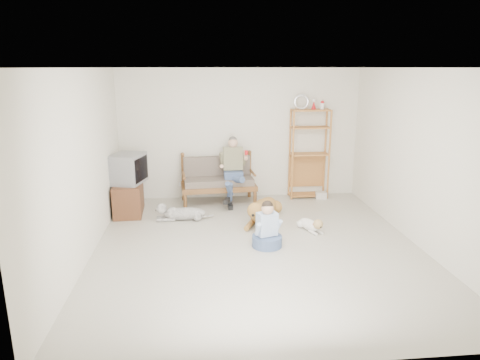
{
  "coord_description": "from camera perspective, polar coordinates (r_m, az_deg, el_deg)",
  "views": [
    {
      "loc": [
        -0.88,
        -6.1,
        2.71
      ],
      "look_at": [
        -0.18,
        1.0,
        0.82
      ],
      "focal_mm": 32.0,
      "sensor_mm": 36.0,
      "label": 1
    }
  ],
  "objects": [
    {
      "name": "golden_retriever",
      "position": [
        7.77,
        3.0,
        -4.05
      ],
      "size": [
        0.8,
        1.5,
        0.48
      ],
      "rotation": [
        0.0,
        0.0,
        -0.41
      ],
      "color": "#AB763B",
      "rests_on": "ground"
    },
    {
      "name": "tv_stand",
      "position": [
        8.39,
        -14.67,
        -2.35
      ],
      "size": [
        0.54,
        0.92,
        0.6
      ],
      "rotation": [
        0.0,
        0.0,
        0.05
      ],
      "color": "brown",
      "rests_on": "ground"
    },
    {
      "name": "shaggy_dog",
      "position": [
        7.9,
        -8.09,
        -4.37
      ],
      "size": [
        1.1,
        0.26,
        0.33
      ],
      "rotation": [
        0.0,
        0.0,
        -1.56
      ],
      "color": "white",
      "rests_on": "ground"
    },
    {
      "name": "crt_tv",
      "position": [
        8.25,
        -14.69,
        1.49
      ],
      "size": [
        0.69,
        0.78,
        0.55
      ],
      "rotation": [
        0.0,
        0.0,
        -0.28
      ],
      "color": "slate",
      "rests_on": "tv_stand"
    },
    {
      "name": "book_stack",
      "position": [
        9.25,
        10.75,
        -2.0
      ],
      "size": [
        0.25,
        0.19,
        0.14
      ],
      "primitive_type": "cube",
      "rotation": [
        0.0,
        0.0,
        -0.12
      ],
      "color": "white",
      "rests_on": "ground"
    },
    {
      "name": "etagere",
      "position": [
        9.12,
        9.21,
        3.58
      ],
      "size": [
        0.83,
        0.36,
        2.18
      ],
      "color": "#AF7237",
      "rests_on": "ground"
    },
    {
      "name": "wall_right",
      "position": [
        7.1,
        22.91,
        2.62
      ],
      "size": [
        0.0,
        5.5,
        5.5
      ],
      "primitive_type": "plane",
      "rotation": [
        1.57,
        0.0,
        -1.57
      ],
      "color": "beige",
      "rests_on": "ground"
    },
    {
      "name": "loveseat",
      "position": [
        8.78,
        -2.91,
        0.13
      ],
      "size": [
        1.55,
        0.8,
        0.95
      ],
      "rotation": [
        0.0,
        0.0,
        0.07
      ],
      "color": "brown",
      "rests_on": "ground"
    },
    {
      "name": "wall_left",
      "position": [
        6.45,
        -20.09,
        1.76
      ],
      "size": [
        0.0,
        5.5,
        5.5
      ],
      "primitive_type": "plane",
      "rotation": [
        1.57,
        0.0,
        1.57
      ],
      "color": "beige",
      "rests_on": "ground"
    },
    {
      "name": "wall_outlet",
      "position": [
        9.16,
        -7.78,
        -0.56
      ],
      "size": [
        0.12,
        0.02,
        0.08
      ],
      "primitive_type": "cube",
      "color": "white",
      "rests_on": "ground"
    },
    {
      "name": "wall_front",
      "position": [
        3.71,
        8.46,
        -6.77
      ],
      "size": [
        5.0,
        0.0,
        5.0
      ],
      "primitive_type": "plane",
      "rotation": [
        -1.57,
        0.0,
        0.0
      ],
      "color": "beige",
      "rests_on": "ground"
    },
    {
      "name": "ceiling",
      "position": [
        6.16,
        2.63,
        14.74
      ],
      "size": [
        5.5,
        5.5,
        0.0
      ],
      "primitive_type": "plane",
      "rotation": [
        3.14,
        0.0,
        0.0
      ],
      "color": "silver",
      "rests_on": "ground"
    },
    {
      "name": "wall_back",
      "position": [
        8.99,
        0.02,
        6.13
      ],
      "size": [
        5.0,
        0.0,
        5.0
      ],
      "primitive_type": "plane",
      "rotation": [
        1.57,
        0.0,
        0.0
      ],
      "color": "beige",
      "rests_on": "ground"
    },
    {
      "name": "child",
      "position": [
        6.67,
        3.63,
        -6.67
      ],
      "size": [
        0.47,
        0.47,
        0.74
      ],
      "rotation": [
        0.0,
        0.0,
        0.31
      ],
      "color": "#485A84",
      "rests_on": "ground"
    },
    {
      "name": "man",
      "position": [
        8.54,
        -0.99,
        0.7
      ],
      "size": [
        0.52,
        0.74,
        1.2
      ],
      "color": "#485A84",
      "rests_on": "loveseat"
    },
    {
      "name": "terrier",
      "position": [
        7.41,
        9.52,
        -5.92
      ],
      "size": [
        0.36,
        0.66,
        0.26
      ],
      "rotation": [
        0.0,
        0.0,
        0.37
      ],
      "color": "white",
      "rests_on": "ground"
    },
    {
      "name": "floor",
      "position": [
        6.73,
        2.35,
        -8.93
      ],
      "size": [
        5.5,
        5.5,
        0.0
      ],
      "primitive_type": "plane",
      "color": "beige",
      "rests_on": "ground"
    }
  ]
}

